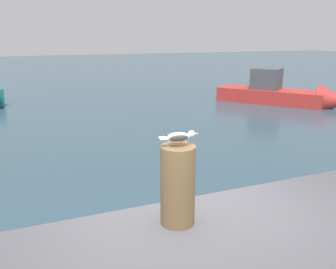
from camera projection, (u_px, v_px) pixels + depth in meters
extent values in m
cylinder|color=brown|center=(178.00, 185.00, 3.48)|extent=(0.34, 0.34, 0.80)
cylinder|color=#C66D60|center=(178.00, 145.00, 3.35)|extent=(0.01, 0.01, 0.04)
cylinder|color=#C66D60|center=(176.00, 144.00, 3.39)|extent=(0.01, 0.01, 0.04)
ellipsoid|color=silver|center=(178.00, 137.00, 3.35)|extent=(0.24, 0.12, 0.10)
sphere|color=silver|center=(192.00, 134.00, 3.38)|extent=(0.06, 0.06, 0.06)
cone|color=gold|center=(197.00, 134.00, 3.40)|extent=(0.05, 0.03, 0.02)
cube|color=silver|center=(163.00, 138.00, 3.32)|extent=(0.08, 0.09, 0.01)
ellipsoid|color=#2F2F2F|center=(179.00, 138.00, 3.30)|extent=(0.19, 0.05, 0.06)
ellipsoid|color=#2F2F2F|center=(175.00, 135.00, 3.40)|extent=(0.19, 0.05, 0.06)
cube|color=#B72D28|center=(270.00, 96.00, 17.56)|extent=(4.24, 4.93, 0.67)
cone|color=#B72D28|center=(334.00, 101.00, 16.12)|extent=(1.94, 1.94, 1.38)
cube|color=#47474C|center=(267.00, 79.00, 17.44)|extent=(1.74, 1.76, 1.00)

